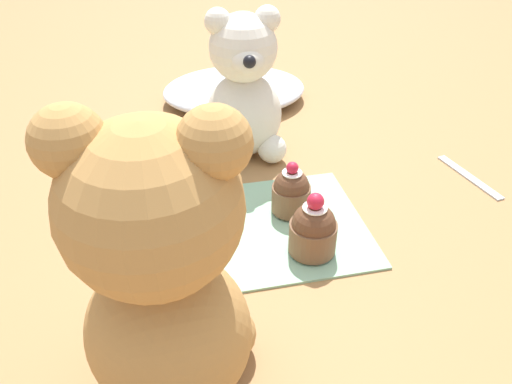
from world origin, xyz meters
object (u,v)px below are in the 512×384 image
at_px(teddy_bear_cream, 244,91).
at_px(cupcake_near_cream_bear, 291,192).
at_px(juice_glass, 125,173).
at_px(teaspoon, 469,176).
at_px(cupcake_near_tan_bear, 313,229).
at_px(teddy_bear_tan, 163,276).

relative_size(teddy_bear_cream, cupcake_near_cream_bear, 3.11).
relative_size(juice_glass, teaspoon, 0.53).
bearing_deg(juice_glass, cupcake_near_tan_bear, -39.73).
bearing_deg(teaspoon, cupcake_near_cream_bear, 84.98).
height_order(cupcake_near_tan_bear, juice_glass, cupcake_near_tan_bear).
relative_size(cupcake_near_tan_bear, teaspoon, 0.65).
bearing_deg(cupcake_near_cream_bear, teddy_bear_tan, -126.53).
xyz_separation_m(teddy_bear_tan, cupcake_near_tan_bear, (0.16, 0.14, -0.09)).
bearing_deg(teddy_bear_cream, cupcake_near_cream_bear, -78.07).
relative_size(teddy_bear_tan, cupcake_near_cream_bear, 3.83).
bearing_deg(juice_glass, teddy_bear_tan, -82.48).
relative_size(teddy_bear_cream, teaspoon, 1.81).
bearing_deg(cupcake_near_tan_bear, cupcake_near_cream_bear, 92.36).
bearing_deg(teddy_bear_cream, teddy_bear_tan, -107.05).
height_order(teddy_bear_tan, teaspoon, teddy_bear_tan).
relative_size(teddy_bear_cream, teddy_bear_tan, 0.81).
height_order(cupcake_near_cream_bear, cupcake_near_tan_bear, cupcake_near_tan_bear).
distance_m(teddy_bear_cream, cupcake_near_tan_bear, 0.25).
distance_m(teddy_bear_cream, juice_glass, 0.20).
bearing_deg(cupcake_near_cream_bear, cupcake_near_tan_bear, -87.64).
bearing_deg(cupcake_near_tan_bear, teddy_bear_tan, -139.76).
relative_size(teddy_bear_cream, juice_glass, 3.43).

